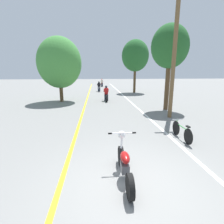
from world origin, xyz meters
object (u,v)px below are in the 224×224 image
motorcycle_foreground (124,163)px  motorcycle_rider_far (102,84)px  roadside_tree_right_near (170,47)px  motorcycle_rider_lead (106,95)px  roadside_tree_right_far (135,56)px  bicycle_parked (182,131)px  utility_pole (174,53)px  motorcycle_rider_mid (99,88)px  roadside_tree_left (59,63)px

motorcycle_foreground → motorcycle_rider_far: bearing=89.2°
roadside_tree_right_near → motorcycle_rider_lead: (-4.21, 4.22, -3.87)m
roadside_tree_right_far → bicycle_parked: bearing=-95.5°
utility_pole → motorcycle_rider_lead: (-3.56, 6.47, -3.26)m
motorcycle_foreground → motorcycle_rider_lead: motorcycle_rider_lead is taller
roadside_tree_right_near → motorcycle_rider_lead: bearing=134.9°
motorcycle_rider_mid → motorcycle_rider_far: motorcycle_rider_far is taller
roadside_tree_right_far → motorcycle_rider_mid: size_ratio=3.31×
motorcycle_foreground → motorcycle_rider_lead: size_ratio=1.01×
utility_pole → motorcycle_rider_lead: bearing=118.8°
motorcycle_rider_lead → utility_pole: bearing=-61.2°
roadside_tree_right_near → motorcycle_rider_lead: 7.10m
roadside_tree_right_far → motorcycle_rider_far: bearing=112.2°
motorcycle_rider_lead → roadside_tree_left: bearing=179.2°
roadside_tree_left → motorcycle_rider_mid: size_ratio=2.85×
roadside_tree_right_far → bicycle_parked: roadside_tree_right_far is taller
motorcycle_rider_lead → motorcycle_rider_far: (0.16, 16.24, -0.02)m
utility_pole → motorcycle_rider_lead: 8.07m
roadside_tree_right_far → motorcycle_foreground: bearing=-103.1°
utility_pole → roadside_tree_right_near: utility_pole is taller
roadside_tree_left → roadside_tree_right_near: bearing=-27.0°
utility_pole → motorcycle_foreground: size_ratio=3.63×
roadside_tree_left → motorcycle_foreground: (3.96, -12.54, -3.09)m
utility_pole → motorcycle_rider_mid: bearing=105.7°
utility_pole → roadside_tree_left: (-7.77, 6.53, -0.29)m
roadside_tree_left → motorcycle_rider_lead: bearing=-0.8°
roadside_tree_left → motorcycle_rider_far: roadside_tree_left is taller
utility_pole → motorcycle_foreground: (-3.81, -6.01, -3.38)m
roadside_tree_right_far → motorcycle_rider_far: (-4.00, 9.77, -4.17)m
bicycle_parked → motorcycle_foreground: bearing=-138.7°
roadside_tree_right_near → motorcycle_rider_far: bearing=101.2°
roadside_tree_right_far → roadside_tree_left: size_ratio=1.16×
motorcycle_rider_far → bicycle_parked: motorcycle_rider_far is taller
utility_pole → motorcycle_rider_lead: utility_pole is taller
motorcycle_rider_mid → motorcycle_rider_far: (0.70, 8.07, 0.00)m
motorcycle_foreground → bicycle_parked: (2.83, 2.49, -0.09)m
utility_pole → roadside_tree_right_far: utility_pole is taller
roadside_tree_left → bicycle_parked: (6.79, -10.05, -3.18)m
motorcycle_foreground → motorcycle_rider_far: motorcycle_rider_far is taller
motorcycle_rider_mid → bicycle_parked: size_ratio=1.19×
motorcycle_rider_far → motorcycle_foreground: bearing=-90.8°
motorcycle_foreground → motorcycle_rider_mid: motorcycle_rider_mid is taller
motorcycle_rider_mid → motorcycle_rider_far: 8.10m
roadside_tree_right_far → motorcycle_rider_far: size_ratio=3.08×
roadside_tree_left → bicycle_parked: 12.54m
roadside_tree_right_near → bicycle_parked: 7.25m
motorcycle_foreground → motorcycle_rider_lead: bearing=88.8°
utility_pole → motorcycle_rider_mid: size_ratio=3.66×
motorcycle_rider_lead → bicycle_parked: 10.32m
roadside_tree_right_near → bicycle_parked: (-1.63, -5.77, -4.08)m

